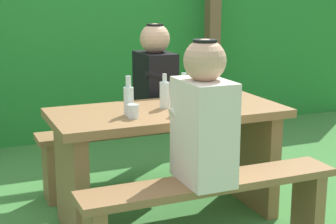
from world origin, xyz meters
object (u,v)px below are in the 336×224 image
bottle_left (129,99)px  bottle_center (184,97)px  bench_near (211,203)px  person_white_shirt (204,117)px  drinking_glass (133,111)px  picnic_table (168,145)px  bottle_right (165,94)px  person_black_coat (155,79)px  bench_far (137,144)px

bottle_left → bottle_center: 0.32m
bench_near → person_white_shirt: bearing=176.2°
drinking_glass → bottle_center: bearing=4.4°
bench_near → bottle_left: (-0.27, 0.52, 0.47)m
picnic_table → bottle_right: bottle_right is taller
bottle_center → person_black_coat: bearing=82.3°
person_white_shirt → bottle_center: person_white_shirt is taller
person_black_coat → drinking_glass: (-0.41, -0.71, -0.04)m
picnic_table → bottle_center: 0.34m
picnic_table → bench_far: (0.00, 0.57, -0.16)m
bench_far → person_white_shirt: 1.24m
drinking_glass → bottle_center: (0.32, 0.02, 0.05)m
picnic_table → person_black_coat: person_black_coat is taller
bench_far → bottle_left: (-0.27, -0.63, 0.47)m
person_white_shirt → picnic_table: bearing=85.0°
person_white_shirt → bottle_center: bearing=77.4°
drinking_glass → bottle_center: size_ratio=0.34×
bench_near → bench_far: size_ratio=1.00×
bench_far → drinking_glass: bearing=-110.6°
drinking_glass → person_black_coat: bearing=59.8°
picnic_table → bottle_right: size_ratio=6.73×
picnic_table → bottle_center: bearing=-65.7°
bottle_left → bottle_right: bearing=19.2°
bottle_right → bottle_center: bearing=-67.6°
drinking_glass → bottle_right: bottle_right is taller
picnic_table → bottle_left: 0.42m
bench_near → drinking_glass: size_ratio=17.87×
bottle_left → bottle_center: (0.32, -0.06, -0.00)m
person_black_coat → bottle_right: (-0.15, -0.54, 0.00)m
picnic_table → bench_far: bearing=90.0°
drinking_glass → bottle_right: size_ratio=0.38×
person_black_coat → bottle_left: person_black_coat is taller
bottle_left → bottle_center: bottle_center is taller
bottle_left → bottle_center: size_ratio=0.97×
bottle_right → picnic_table: bearing=-74.8°
bench_near → bottle_center: size_ratio=6.06×
person_white_shirt → bottle_center: size_ratio=3.11×
picnic_table → drinking_glass: size_ratio=17.87×
person_white_shirt → bottle_right: size_ratio=3.46×
picnic_table → drinking_glass: drinking_glass is taller
person_white_shirt → person_black_coat: (0.19, 1.14, 0.00)m
bottle_right → bottle_center: bottle_center is taller
bottle_center → picnic_table: bearing=114.3°
person_black_coat → drinking_glass: 0.82m
bench_far → bottle_left: bearing=-112.9°
bottle_center → person_white_shirt: bearing=-102.6°
person_black_coat → bottle_center: size_ratio=3.11×
bench_far → person_white_shirt: person_white_shirt is taller
picnic_table → person_white_shirt: size_ratio=1.95×
bench_near → person_black_coat: 1.24m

